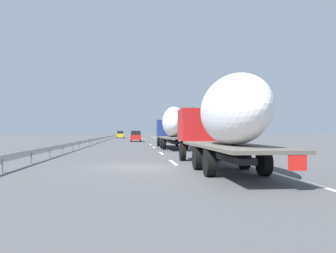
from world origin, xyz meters
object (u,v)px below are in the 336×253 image
Objects in this scene: truck_trailing at (223,118)px; car_yellow_coupe at (120,135)px; road_sign at (181,130)px; car_red_compact at (136,136)px; truck_lead at (172,125)px.

truck_trailing is 73.76m from car_yellow_coupe.
car_red_compact is at bearing 40.58° from road_sign.
truck_lead is 53.82m from car_yellow_coupe.
truck_lead is at bearing 0.00° from truck_trailing.
car_red_compact reaches higher than car_yellow_coupe.
truck_trailing is at bearing 174.98° from road_sign.
truck_trailing is 3.25× the size of car_yellow_coupe.
car_red_compact is (43.21, 3.66, -1.41)m from truck_trailing.
car_yellow_coupe is at bearing 5.77° from truck_trailing.
car_yellow_coupe is 1.40× the size of road_sign.
truck_lead reaches higher than truck_trailing.
car_yellow_coupe is at bearing 15.45° from road_sign.
road_sign reaches higher than car_red_compact.
car_yellow_coupe is (30.17, 3.76, -0.01)m from car_red_compact.
road_sign is at bearing -11.51° from truck_lead.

